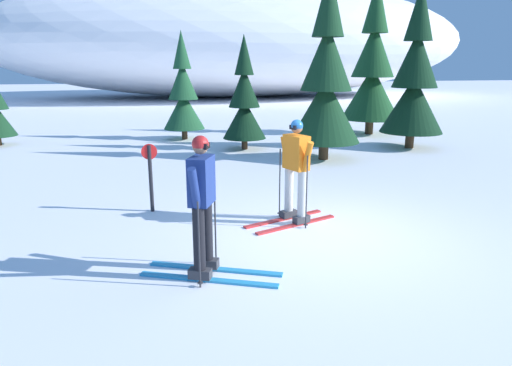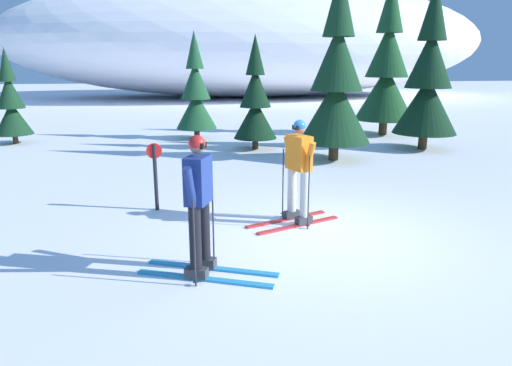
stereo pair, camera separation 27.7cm
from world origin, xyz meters
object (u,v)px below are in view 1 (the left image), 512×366
object	(u,v)px
skier_orange_jacket	(296,169)
pine_tree_right	(415,81)
pine_tree_center_left	(244,102)
pine_tree_left	(183,95)
pine_tree_center_right	(326,83)
pine_tree_far_right	(373,71)
skier_navy_jacket	(203,205)
trail_marker_post	(150,173)

from	to	relation	value
skier_orange_jacket	pine_tree_right	xyz separation A→B (m)	(5.66, 6.12, 1.18)
pine_tree_center_left	pine_tree_right	bearing A→B (deg)	-9.49
pine_tree_left	pine_tree_center_left	xyz separation A→B (m)	(1.73, -2.42, -0.10)
skier_orange_jacket	pine_tree_center_left	size ratio (longest dim) A/B	0.50
pine_tree_center_right	pine_tree_far_right	xyz separation A→B (m)	(3.40, 4.25, 0.25)
skier_navy_jacket	trail_marker_post	distance (m)	2.93
skier_orange_jacket	pine_tree_far_right	world-z (taller)	pine_tree_far_right
pine_tree_far_right	trail_marker_post	world-z (taller)	pine_tree_far_right
pine_tree_right	trail_marker_post	size ratio (longest dim) A/B	4.04
pine_tree_center_right	pine_tree_right	xyz separation A→B (m)	(3.33, 1.16, -0.01)
trail_marker_post	skier_orange_jacket	bearing A→B (deg)	-24.62
pine_tree_right	pine_tree_left	bearing A→B (deg)	154.64
trail_marker_post	pine_tree_left	bearing A→B (deg)	82.50
skier_orange_jacket	pine_tree_far_right	xyz separation A→B (m)	(5.72, 9.21, 1.45)
skier_navy_jacket	trail_marker_post	world-z (taller)	skier_navy_jacket
skier_navy_jacket	pine_tree_far_right	bearing A→B (deg)	55.82
pine_tree_right	trail_marker_post	xyz separation A→B (m)	(-8.05, -5.02, -1.39)
pine_tree_far_right	pine_tree_center_right	bearing A→B (deg)	-128.63
skier_navy_jacket	pine_tree_left	world-z (taller)	pine_tree_left
pine_tree_far_right	skier_orange_jacket	bearing A→B (deg)	-121.86
pine_tree_left	pine_tree_center_left	size ratio (longest dim) A/B	1.07
pine_tree_right	pine_tree_far_right	distance (m)	3.10
trail_marker_post	pine_tree_center_right	bearing A→B (deg)	39.34
skier_orange_jacket	pine_tree_center_right	size ratio (longest dim) A/B	0.35
pine_tree_left	trail_marker_post	size ratio (longest dim) A/B	3.00
skier_navy_jacket	pine_tree_right	bearing A→B (deg)	46.84
pine_tree_center_left	pine_tree_far_right	bearing A→B (deg)	22.75
skier_orange_jacket	skier_navy_jacket	distance (m)	2.45
skier_orange_jacket	pine_tree_center_right	world-z (taller)	pine_tree_center_right
pine_tree_center_left	pine_tree_center_right	size ratio (longest dim) A/B	0.69
pine_tree_far_right	trail_marker_post	xyz separation A→B (m)	(-8.11, -8.11, -1.66)
skier_orange_jacket	pine_tree_center_left	bearing A→B (deg)	86.42
pine_tree_far_right	trail_marker_post	bearing A→B (deg)	-134.99
pine_tree_right	pine_tree_far_right	size ratio (longest dim) A/B	0.89
skier_navy_jacket	pine_tree_center_left	size ratio (longest dim) A/B	0.52
pine_tree_left	pine_tree_right	size ratio (longest dim) A/B	0.74
skier_navy_jacket	pine_tree_right	size ratio (longest dim) A/B	0.36
skier_navy_jacket	pine_tree_right	distance (m)	10.85
skier_navy_jacket	trail_marker_post	xyz separation A→B (m)	(-0.67, 2.84, -0.22)
pine_tree_left	skier_navy_jacket	bearing A→B (deg)	-92.19
pine_tree_center_right	pine_tree_right	distance (m)	3.53
skier_navy_jacket	pine_tree_left	bearing A→B (deg)	87.81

